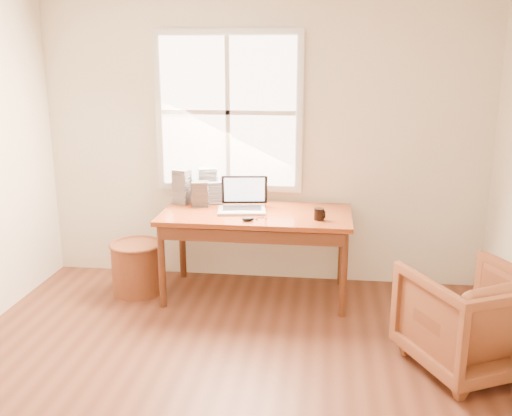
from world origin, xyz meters
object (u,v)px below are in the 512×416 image
at_px(armchair, 470,319).
at_px(laptop, 242,193).
at_px(desk, 256,215).
at_px(coffee_mug, 319,214).
at_px(wicker_stool, 137,268).
at_px(cd_stack_a, 208,185).

relative_size(armchair, laptop, 1.66).
relative_size(desk, armchair, 2.09).
bearing_deg(coffee_mug, armchair, -49.38).
xyz_separation_m(armchair, wicker_stool, (-2.60, 0.96, -0.13)).
xyz_separation_m(desk, coffee_mug, (0.53, -0.16, 0.07)).
distance_m(wicker_stool, coffee_mug, 1.69).
distance_m(laptop, cd_stack_a, 0.47).
height_order(wicker_stool, cd_stack_a, cd_stack_a).
bearing_deg(desk, laptop, 176.67).
relative_size(coffee_mug, cd_stack_a, 0.31).
relative_size(wicker_stool, laptop, 0.95).
relative_size(armchair, cd_stack_a, 2.49).
bearing_deg(desk, armchair, -33.37).
relative_size(desk, laptop, 3.46).
xyz_separation_m(wicker_stool, coffee_mug, (1.58, -0.10, 0.58)).
bearing_deg(laptop, coffee_mug, -22.65).
bearing_deg(laptop, wicker_stool, 176.02).
xyz_separation_m(desk, wicker_stool, (-1.05, -0.06, -0.51)).
height_order(desk, laptop, laptop).
bearing_deg(desk, cd_stack_a, 146.06).
distance_m(desk, wicker_stool, 1.17).
bearing_deg(armchair, wicker_stool, -46.46).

